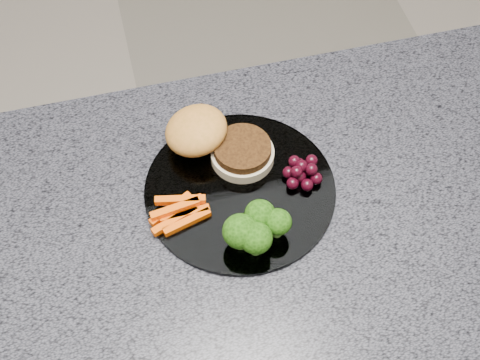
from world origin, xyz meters
The scene contains 6 objects.
countertop centered at (0.00, 0.00, 0.88)m, with size 1.20×0.60×0.04m, color #464750.
plate centered at (0.09, 0.08, 0.90)m, with size 0.26×0.26×0.01m, color white.
burger centered at (0.07, 0.15, 0.93)m, with size 0.17×0.16×0.05m.
carrot_sticks centered at (0.00, 0.06, 0.91)m, with size 0.08×0.06×0.02m.
broccoli centered at (0.09, 0.00, 0.94)m, with size 0.09×0.07×0.06m.
grape_bunch centered at (0.18, 0.08, 0.92)m, with size 0.05×0.05×0.03m.
Camera 1 is at (-0.03, -0.40, 1.66)m, focal length 50.00 mm.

